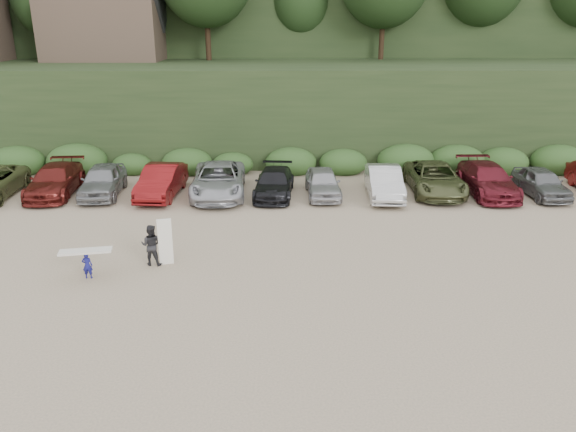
{
  "coord_description": "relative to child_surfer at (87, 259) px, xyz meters",
  "views": [
    {
      "loc": [
        0.61,
        -18.52,
        8.96
      ],
      "look_at": [
        0.82,
        3.0,
        1.3
      ],
      "focal_mm": 35.0,
      "sensor_mm": 36.0,
      "label": 1
    }
  ],
  "objects": [
    {
      "name": "adult_surfer",
      "position": [
        2.12,
        1.17,
        0.07
      ],
      "size": [
        1.27,
        0.68,
        1.9
      ],
      "color": "black",
      "rests_on": "ground"
    },
    {
      "name": "parked_cars",
      "position": [
        5.08,
        10.01,
        0.03
      ],
      "size": [
        39.48,
        6.38,
        1.65
      ],
      "color": "silver",
      "rests_on": "ground"
    },
    {
      "name": "child_surfer",
      "position": [
        0.0,
        0.0,
        0.0
      ],
      "size": [
        1.89,
        0.82,
        1.1
      ],
      "color": "navy",
      "rests_on": "ground"
    },
    {
      "name": "ground",
      "position": [
        6.46,
        0.01,
        -0.75
      ],
      "size": [
        120.0,
        120.0,
        0.0
      ],
      "primitive_type": "plane",
      "color": "tan",
      "rests_on": "ground"
    }
  ]
}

